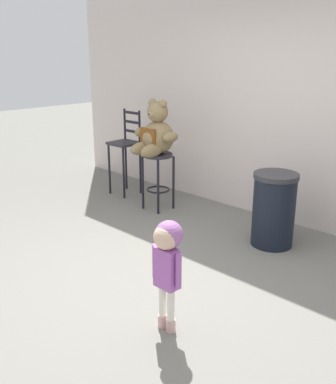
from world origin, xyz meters
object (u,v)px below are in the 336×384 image
object	(u,v)px
bar_stool_with_teddy	(158,170)
child_walking	(167,253)
trash_bin	(274,209)
bar_chair_empty	(126,148)
teddy_bear	(156,134)

from	to	relation	value
bar_stool_with_teddy	child_walking	xyz separation A→B (m)	(1.93, -1.82, 0.10)
bar_stool_with_teddy	trash_bin	distance (m)	1.69
bar_stool_with_teddy	child_walking	world-z (taller)	child_walking
child_walking	bar_chair_empty	xyz separation A→B (m)	(-2.73, 1.97, 0.04)
trash_bin	bar_chair_empty	bearing A→B (deg)	177.67
teddy_bear	trash_bin	bearing A→B (deg)	2.91
trash_bin	child_walking	bearing A→B (deg)	-82.51
teddy_bear	trash_bin	distance (m)	1.78
trash_bin	bar_chair_empty	distance (m)	2.50
bar_stool_with_teddy	teddy_bear	world-z (taller)	teddy_bear
child_walking	bar_chair_empty	bearing A→B (deg)	-62.82
child_walking	bar_chair_empty	world-z (taller)	bar_chair_empty
teddy_bear	bar_chair_empty	xyz separation A→B (m)	(-0.81, 0.19, -0.32)
bar_stool_with_teddy	bar_chair_empty	world-z (taller)	bar_chair_empty
bar_stool_with_teddy	teddy_bear	size ratio (longest dim) A/B	1.09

